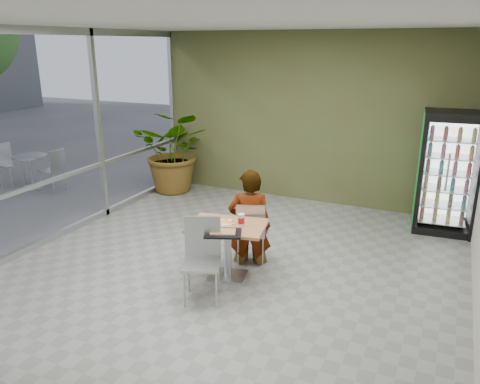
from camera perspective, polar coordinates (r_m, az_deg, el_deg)
name	(u,v)px	position (r m, az deg, el deg)	size (l,w,h in m)	color
ground	(226,275)	(6.38, -1.73, -10.04)	(7.00, 7.00, 0.00)	gray
room_envelope	(225,159)	(5.81, -1.87, 4.07)	(6.00, 7.00, 3.20)	beige
storefront_frame	(45,139)	(7.61, -22.65, 6.00)	(0.10, 7.00, 3.20)	#B1B3B6
dining_table	(228,240)	(6.08, -1.52, -5.86)	(1.07, 0.84, 0.75)	#A46B46
chair_far	(251,228)	(6.48, 1.33, -4.42)	(0.51, 0.52, 0.90)	#B1B3B6
chair_near	(202,252)	(5.67, -4.65, -7.25)	(0.58, 0.58, 0.99)	#B1B3B6
seated_woman	(250,227)	(6.53, 1.19, -4.27)	(0.61, 0.39, 1.65)	black
pizza_plate	(226,222)	(6.05, -1.77, -3.63)	(0.32, 0.25, 0.03)	white
soda_cup	(241,220)	(5.95, 0.15, -3.41)	(0.08, 0.08, 0.15)	white
napkin_stack	(209,225)	(5.98, -3.81, -3.98)	(0.15, 0.15, 0.02)	white
cafeteria_tray	(223,233)	(5.70, -2.10, -5.06)	(0.44, 0.32, 0.03)	black
beverage_fridge	(447,173)	(8.19, 23.95, 2.14)	(0.95, 0.76, 1.97)	black
potted_plant	(175,151)	(9.71, -7.91, 4.96)	(1.53, 1.32, 1.70)	#2D6528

